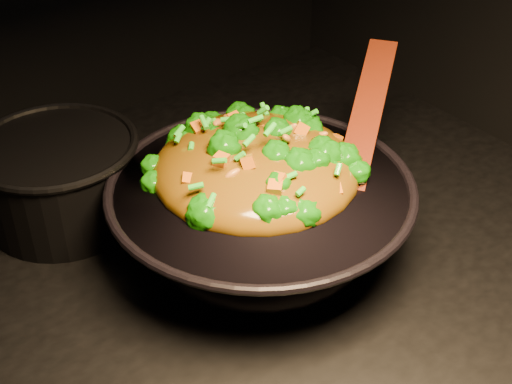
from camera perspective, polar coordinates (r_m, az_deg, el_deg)
wok at (r=0.93m, az=0.37°, el=-2.22°), size 0.40×0.40×0.11m
stir_fry at (r=0.90m, az=0.00°, el=4.04°), size 0.33×0.33×0.09m
spatula at (r=0.98m, az=8.88°, el=6.29°), size 0.22×0.18×0.11m
back_pot at (r=1.03m, az=-15.37°, el=0.99°), size 0.23×0.23×0.12m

